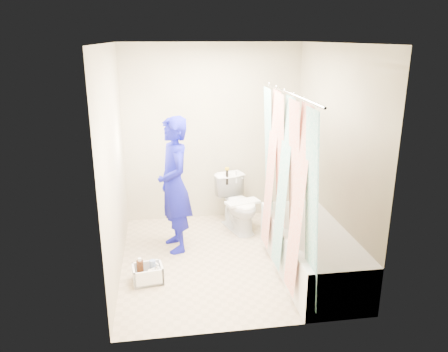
{
  "coord_description": "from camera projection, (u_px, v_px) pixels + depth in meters",
  "views": [
    {
      "loc": [
        -0.71,
        -4.48,
        2.46
      ],
      "look_at": [
        0.01,
        0.34,
        0.9
      ],
      "focal_mm": 35.0,
      "sensor_mm": 36.0,
      "label": 1
    }
  ],
  "objects": [
    {
      "name": "plumber",
      "position": [
        174.0,
        185.0,
        5.09
      ],
      "size": [
        0.51,
        0.66,
        1.61
      ],
      "primitive_type": "imported",
      "rotation": [
        0.0,
        0.0,
        -1.34
      ],
      "color": "#1033A4",
      "rests_on": "ground"
    },
    {
      "name": "toilet",
      "position": [
        239.0,
        204.0,
        5.75
      ],
      "size": [
        0.59,
        0.79,
        0.72
      ],
      "primitive_type": "imported",
      "rotation": [
        0.0,
        0.0,
        0.3
      ],
      "color": "silver",
      "rests_on": "ground"
    },
    {
      "name": "tank_lid",
      "position": [
        243.0,
        202.0,
        5.63
      ],
      "size": [
        0.48,
        0.31,
        0.03
      ],
      "primitive_type": "cube",
      "rotation": [
        0.0,
        0.0,
        0.3
      ],
      "color": "white",
      "rests_on": "toilet"
    },
    {
      "name": "wall_right",
      "position": [
        333.0,
        155.0,
        4.87
      ],
      "size": [
        0.02,
        2.6,
        2.4
      ],
      "primitive_type": "cube",
      "color": "#B5AE8B",
      "rests_on": "ground"
    },
    {
      "name": "floor",
      "position": [
        227.0,
        259.0,
        5.07
      ],
      "size": [
        2.6,
        2.6,
        0.0
      ],
      "primitive_type": "plane",
      "color": "tan",
      "rests_on": "ground"
    },
    {
      "name": "wall_front",
      "position": [
        253.0,
        202.0,
        3.48
      ],
      "size": [
        2.4,
        0.02,
        2.4
      ],
      "primitive_type": "cube",
      "color": "#B5AE8B",
      "rests_on": "ground"
    },
    {
      "name": "curtain_rod",
      "position": [
        289.0,
        93.0,
        4.15
      ],
      "size": [
        0.02,
        1.9,
        0.02
      ],
      "primitive_type": "cylinder",
      "rotation": [
        1.57,
        0.0,
        0.0
      ],
      "color": "silver",
      "rests_on": "wall_back"
    },
    {
      "name": "bathtub",
      "position": [
        311.0,
        250.0,
        4.71
      ],
      "size": [
        0.7,
        1.75,
        0.5
      ],
      "color": "white",
      "rests_on": "ground"
    },
    {
      "name": "cleaning_caddy",
      "position": [
        149.0,
        274.0,
        4.57
      ],
      "size": [
        0.34,
        0.29,
        0.24
      ],
      "rotation": [
        0.0,
        0.0,
        0.14
      ],
      "color": "white",
      "rests_on": "ground"
    },
    {
      "name": "shower_curtain",
      "position": [
        285.0,
        185.0,
        4.43
      ],
      "size": [
        0.06,
        1.75,
        1.8
      ],
      "primitive_type": "cube",
      "color": "white",
      "rests_on": "curtain_rod"
    },
    {
      "name": "wall_back",
      "position": [
        213.0,
        134.0,
        5.93
      ],
      "size": [
        2.4,
        0.02,
        2.4
      ],
      "primitive_type": "cube",
      "color": "#B5AE8B",
      "rests_on": "ground"
    },
    {
      "name": "wall_left",
      "position": [
        114.0,
        164.0,
        4.53
      ],
      "size": [
        0.02,
        2.6,
        2.4
      ],
      "primitive_type": "cube",
      "color": "#B5AE8B",
      "rests_on": "ground"
    },
    {
      "name": "ceiling",
      "position": [
        228.0,
        43.0,
        4.34
      ],
      "size": [
        2.4,
        2.6,
        0.02
      ],
      "primitive_type": "cube",
      "color": "white",
      "rests_on": "wall_back"
    },
    {
      "name": "tank_internals",
      "position": [
        229.0,
        175.0,
        5.79
      ],
      "size": [
        0.17,
        0.08,
        0.23
      ],
      "color": "black",
      "rests_on": "toilet"
    }
  ]
}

